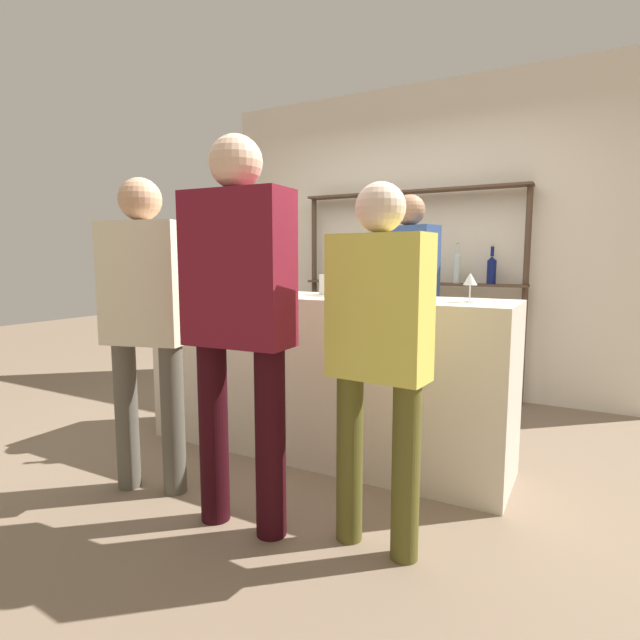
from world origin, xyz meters
The scene contains 14 objects.
ground_plane centered at (0.00, 0.00, 0.00)m, with size 16.00×16.00×0.00m, color #7A6651.
bar_counter centered at (0.00, 0.00, 0.50)m, with size 2.32×0.57×1.01m, color beige.
back_wall centered at (0.00, 1.89, 1.40)m, with size 3.92×0.12×2.80m, color beige.
back_shelf centered at (0.00, 1.71, 1.21)m, with size 2.04×0.18×1.84m.
counter_bottle_0 centered at (0.18, 0.07, 1.14)m, with size 0.08×0.08×0.35m.
counter_bottle_1 centered at (0.64, 0.07, 1.16)m, with size 0.08×0.08×0.36m.
counter_bottle_2 centered at (-0.49, -0.16, 1.15)m, with size 0.08×0.08×0.36m.
wine_glass centered at (0.91, -0.02, 1.13)m, with size 0.07×0.07×0.16m.
ice_bucket centered at (-0.85, -0.12, 1.12)m, with size 0.20×0.20×0.21m.
cork_jar centered at (0.01, 0.11, 1.07)m, with size 0.13×0.13×0.13m.
server_behind_counter centered at (0.29, 0.81, 1.00)m, with size 0.46×0.30×1.69m.
customer_center centered at (0.11, -0.96, 1.03)m, with size 0.50×0.24×1.76m.
customer_right centered at (0.72, -0.82, 0.90)m, with size 0.43×0.21×1.54m.
customer_left centered at (-0.55, -0.89, 0.97)m, with size 0.46×0.30×1.64m.
Camera 1 is at (1.48, -2.71, 1.24)m, focal length 28.00 mm.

